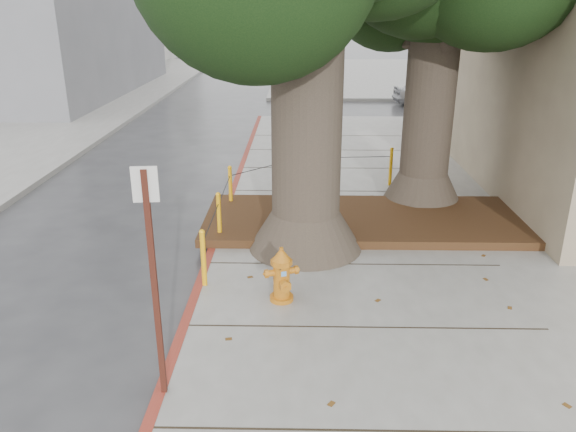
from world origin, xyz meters
name	(u,v)px	position (x,y,z in m)	size (l,w,h in m)	color
ground	(328,336)	(0.00, 0.00, 0.00)	(140.00, 140.00, 0.00)	#28282B
sidewalk_far	(401,75)	(6.00, 30.00, 0.07)	(16.00, 20.00, 0.15)	slate
curb_red	(211,255)	(-2.00, 2.50, 0.07)	(0.14, 26.00, 0.16)	maroon
planter_bed	(364,220)	(0.90, 3.90, 0.23)	(6.40, 2.60, 0.16)	black
bollard_ring	(278,191)	(-0.87, 4.38, 0.66)	(3.79, 5.39, 0.95)	#FDAB0E
fire_hydrant	(282,275)	(-0.67, 0.74, 0.57)	(0.45, 0.45, 0.86)	orange
signpost	(153,273)	(-1.95, -1.40, 1.66)	(0.27, 0.07, 2.67)	#471911
car_silver	(431,92)	(5.53, 19.22, 0.57)	(1.35, 3.35, 1.14)	#AFAFB4
car_red	(564,91)	(11.38, 18.89, 0.68)	(1.43, 4.10, 1.35)	maroon
car_dark	(27,98)	(-12.07, 17.22, 0.54)	(1.52, 3.75, 1.09)	black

